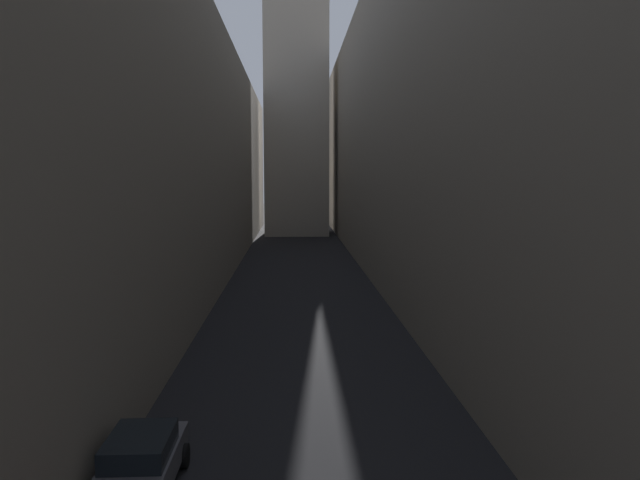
# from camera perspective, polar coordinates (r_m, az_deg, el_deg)

# --- Properties ---
(ground_plane) EXTENTS (264.00, 264.00, 0.00)m
(ground_plane) POSITION_cam_1_polar(r_m,az_deg,el_deg) (44.90, -1.95, -4.21)
(ground_plane) COLOR black
(building_block_left) EXTENTS (14.79, 108.00, 19.28)m
(building_block_left) POSITION_cam_1_polar(r_m,az_deg,el_deg) (47.83, -17.81, 7.73)
(building_block_left) COLOR gray
(building_block_left) RESTS_ON ground
(building_block_right) EXTENTS (15.93, 108.00, 23.90)m
(building_block_right) POSITION_cam_1_polar(r_m,az_deg,el_deg) (48.38, 14.41, 10.56)
(building_block_right) COLOR gray
(building_block_right) RESTS_ON ground
(clock_tower) EXTENTS (9.55, 9.55, 60.83)m
(clock_tower) POSITION_cam_1_polar(r_m,az_deg,el_deg) (86.43, -2.36, 21.91)
(clock_tower) COLOR #9E9384
(clock_tower) RESTS_ON ground
(parked_car_left_third) EXTENTS (1.90, 4.46, 1.59)m
(parked_car_left_third) POSITION_cam_1_polar(r_m,az_deg,el_deg) (16.55, -17.08, -20.17)
(parked_car_left_third) COLOR #4C4C51
(parked_car_left_third) RESTS_ON ground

